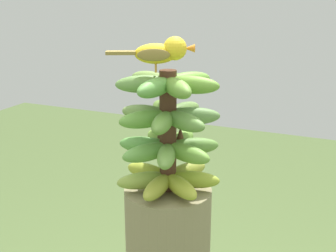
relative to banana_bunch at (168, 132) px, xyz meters
The scene contains 2 objects.
banana_bunch is the anchor object (origin of this frame).
perched_bird 0.20m from the banana_bunch, 167.69° to the left, with size 0.11×0.20×0.08m.
Camera 1 is at (-0.99, -0.44, 1.57)m, focal length 48.94 mm.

